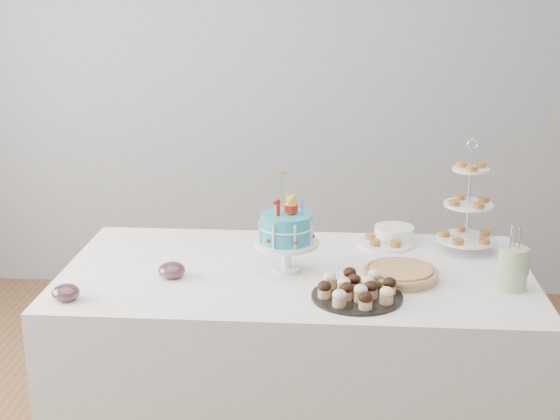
# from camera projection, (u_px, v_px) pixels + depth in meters

# --- Properties ---
(walls) EXTENTS (5.04, 4.04, 2.70)m
(walls) POSITION_uv_depth(u_px,v_px,m) (293.00, 147.00, 2.75)
(walls) COLOR #9A9D9F
(walls) RESTS_ON floor
(table) EXTENTS (1.92, 1.02, 0.77)m
(table) POSITION_uv_depth(u_px,v_px,m) (296.00, 321.00, 3.27)
(table) COLOR white
(table) RESTS_ON floor
(birthday_cake) EXTENTS (0.27, 0.27, 0.41)m
(birthday_cake) POSITION_uv_depth(u_px,v_px,m) (286.00, 244.00, 3.17)
(birthday_cake) COLOR white
(birthday_cake) RESTS_ON table
(cupcake_tray) EXTENTS (0.35, 0.35, 0.08)m
(cupcake_tray) POSITION_uv_depth(u_px,v_px,m) (357.00, 289.00, 2.92)
(cupcake_tray) COLOR black
(cupcake_tray) RESTS_ON table
(pie) EXTENTS (0.30, 0.30, 0.05)m
(pie) POSITION_uv_depth(u_px,v_px,m) (401.00, 273.00, 3.10)
(pie) COLOR tan
(pie) RESTS_ON table
(tiered_stand) EXTENTS (0.26, 0.26, 0.50)m
(tiered_stand) POSITION_uv_depth(u_px,v_px,m) (468.00, 205.00, 3.37)
(tiered_stand) COLOR silver
(tiered_stand) RESTS_ON table
(plate_stack) EXTENTS (0.18, 0.18, 0.07)m
(plate_stack) POSITION_uv_depth(u_px,v_px,m) (394.00, 234.00, 3.55)
(plate_stack) COLOR white
(plate_stack) RESTS_ON table
(pastry_plate) EXTENTS (0.26, 0.26, 0.04)m
(pastry_plate) POSITION_uv_depth(u_px,v_px,m) (386.00, 241.00, 3.51)
(pastry_plate) COLOR white
(pastry_plate) RESTS_ON table
(jam_bowl_a) EXTENTS (0.10, 0.10, 0.06)m
(jam_bowl_a) POSITION_uv_depth(u_px,v_px,m) (66.00, 293.00, 2.90)
(jam_bowl_a) COLOR silver
(jam_bowl_a) RESTS_ON table
(jam_bowl_b) EXTENTS (0.11, 0.11, 0.07)m
(jam_bowl_b) POSITION_uv_depth(u_px,v_px,m) (172.00, 270.00, 3.12)
(jam_bowl_b) COLOR silver
(jam_bowl_b) RESTS_ON table
(utensil_pitcher) EXTENTS (0.12, 0.11, 0.26)m
(utensil_pitcher) POSITION_uv_depth(u_px,v_px,m) (513.00, 267.00, 2.99)
(utensil_pitcher) COLOR beige
(utensil_pitcher) RESTS_ON table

